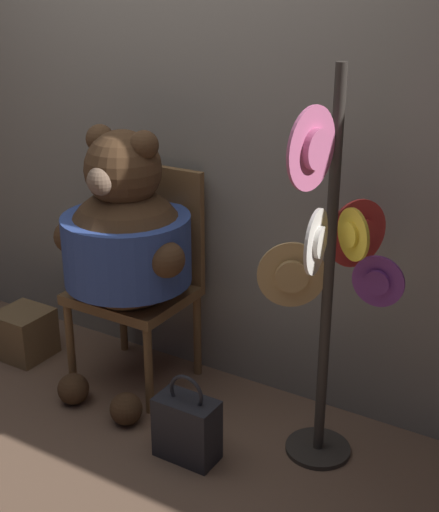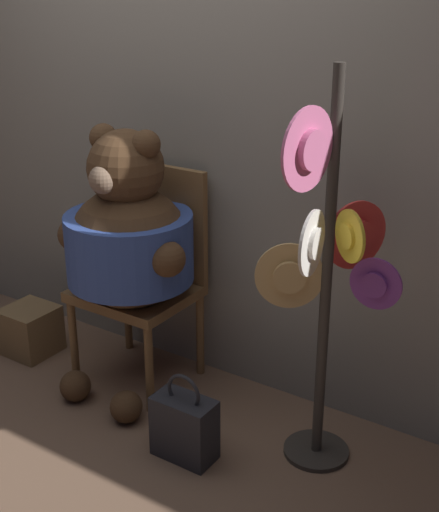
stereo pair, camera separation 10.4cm
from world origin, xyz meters
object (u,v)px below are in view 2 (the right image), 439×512
Objects in this scene: chair at (146,268)px; teddy_bear at (128,240)px; hat_display_rack at (325,268)px; handbag_on_ground at (184,427)px.

chair is 0.82× the size of teddy_bear.
hat_display_rack reaches higher than teddy_bear.
teddy_bear is at bearing -76.68° from chair.
teddy_bear is (0.04, -0.17, 0.21)m from chair.
handbag_on_ground is at bearing -39.96° from chair.
teddy_bear is 3.27× the size of handbag_on_ground.
hat_display_rack is at bearing -1.56° from teddy_bear.
teddy_bear reaches higher than chair.
chair is at bearing 103.32° from teddy_bear.
handbag_on_ground is at bearing -30.31° from teddy_bear.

